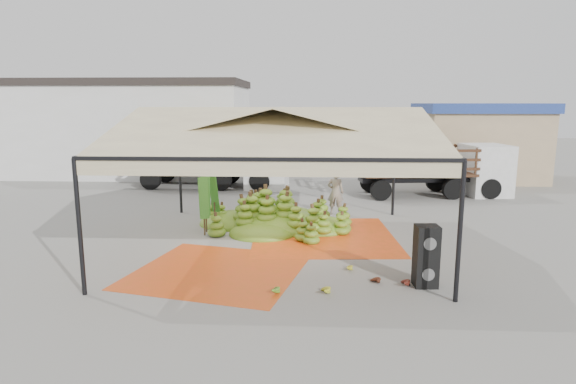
{
  "coord_description": "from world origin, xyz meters",
  "views": [
    {
      "loc": [
        0.92,
        -13.72,
        4.13
      ],
      "look_at": [
        0.2,
        1.5,
        1.3
      ],
      "focal_mm": 30.0,
      "sensor_mm": 36.0,
      "label": 1
    }
  ],
  "objects_px": {
    "speaker_stack": "(426,256)",
    "truck_right": "(439,164)",
    "banana_heap": "(277,210)",
    "vendor": "(336,192)",
    "truck_left": "(220,156)"
  },
  "relations": [
    {
      "from": "speaker_stack",
      "to": "vendor",
      "type": "xyz_separation_m",
      "value": [
        -1.69,
        7.11,
        0.13
      ]
    },
    {
      "from": "speaker_stack",
      "to": "truck_left",
      "type": "xyz_separation_m",
      "value": [
        -7.13,
        12.96,
        0.83
      ]
    },
    {
      "from": "banana_heap",
      "to": "speaker_stack",
      "type": "bearing_deg",
      "value": -54.14
    },
    {
      "from": "banana_heap",
      "to": "vendor",
      "type": "height_order",
      "value": "vendor"
    },
    {
      "from": "truck_left",
      "to": "truck_right",
      "type": "distance_m",
      "value": 10.42
    },
    {
      "from": "banana_heap",
      "to": "truck_left",
      "type": "relative_size",
      "value": 0.74
    },
    {
      "from": "speaker_stack",
      "to": "truck_left",
      "type": "height_order",
      "value": "truck_left"
    },
    {
      "from": "speaker_stack",
      "to": "truck_right",
      "type": "relative_size",
      "value": 0.21
    },
    {
      "from": "truck_left",
      "to": "truck_right",
      "type": "bearing_deg",
      "value": -7.24
    },
    {
      "from": "vendor",
      "to": "truck_right",
      "type": "relative_size",
      "value": 0.25
    },
    {
      "from": "speaker_stack",
      "to": "truck_right",
      "type": "height_order",
      "value": "truck_right"
    },
    {
      "from": "banana_heap",
      "to": "truck_right",
      "type": "height_order",
      "value": "truck_right"
    },
    {
      "from": "banana_heap",
      "to": "truck_left",
      "type": "bearing_deg",
      "value": 113.49
    },
    {
      "from": "truck_right",
      "to": "vendor",
      "type": "bearing_deg",
      "value": -146.57
    },
    {
      "from": "banana_heap",
      "to": "truck_right",
      "type": "distance_m",
      "value": 9.18
    }
  ]
}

